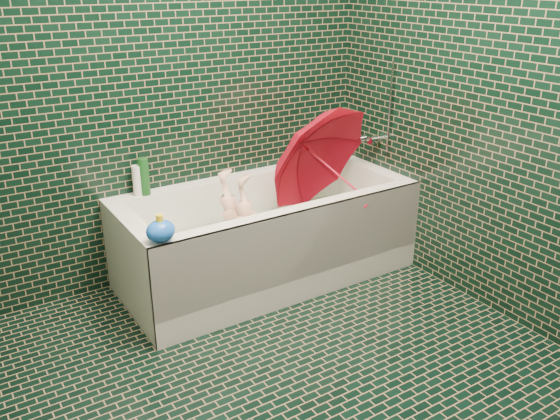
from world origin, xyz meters
TOP-DOWN VIEW (x-y plane):
  - floor at (0.00, 0.00)m, footprint 2.80×2.80m
  - wall_back at (0.00, 1.40)m, footprint 2.80×0.00m
  - wall_right at (1.30, 0.00)m, footprint 0.00×2.80m
  - bathtub at (0.45, 1.01)m, footprint 1.70×0.75m
  - bath_mat at (0.45, 1.02)m, footprint 1.35×0.47m
  - water at (0.45, 1.02)m, footprint 1.48×0.53m
  - faucet at (1.26, 1.02)m, footprint 0.18×0.19m
  - child at (0.28, 0.98)m, footprint 0.86×0.46m
  - umbrella at (0.85, 0.93)m, footprint 1.02×0.93m
  - soap_bottle_a at (1.25, 1.34)m, footprint 0.13×0.13m
  - soap_bottle_b at (1.25, 1.36)m, footprint 0.10×0.10m
  - soap_bottle_c at (1.21, 1.32)m, footprint 0.18×0.18m
  - bottle_right_tall at (1.09, 1.37)m, footprint 0.07×0.07m
  - bottle_right_pump at (1.14, 1.35)m, footprint 0.06×0.06m
  - bottle_left_tall at (-0.16, 1.33)m, footprint 0.08×0.08m
  - bottle_left_short at (-0.19, 1.34)m, footprint 0.06×0.06m
  - rubber_duck at (1.02, 1.33)m, footprint 0.11×0.07m
  - bath_toy at (-0.32, 0.69)m, footprint 0.14×0.11m

SIDE VIEW (x-z plane):
  - floor at x=0.00m, z-range 0.00..0.00m
  - bath_mat at x=0.45m, z-range 0.15..0.16m
  - bathtub at x=0.45m, z-range -0.06..0.49m
  - water at x=0.45m, z-range 0.30..0.30m
  - child at x=0.28m, z-range 0.14..0.48m
  - soap_bottle_a at x=1.25m, z-range 0.42..0.68m
  - soap_bottle_b at x=1.25m, z-range 0.45..0.65m
  - soap_bottle_c at x=1.21m, z-range 0.46..0.64m
  - rubber_duck at x=1.02m, z-range 0.55..0.64m
  - bath_toy at x=-0.32m, z-range 0.54..0.68m
  - umbrella at x=0.85m, z-range 0.08..1.17m
  - bottle_left_short at x=-0.19m, z-range 0.55..0.72m
  - bottle_right_pump at x=1.14m, z-range 0.55..0.74m
  - bottle_left_tall at x=-0.16m, z-range 0.55..0.76m
  - bottle_right_tall at x=1.09m, z-range 0.55..0.77m
  - faucet at x=1.26m, z-range 0.50..1.05m
  - wall_back at x=0.00m, z-range -0.15..2.65m
  - wall_right at x=1.30m, z-range -0.15..2.65m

